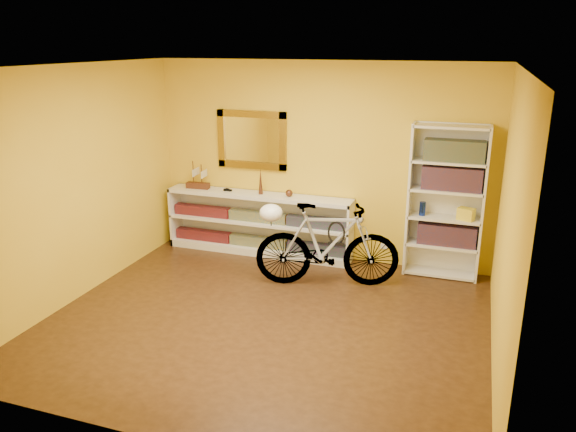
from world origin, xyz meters
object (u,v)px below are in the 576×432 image
(bookcase, at_px, (445,202))
(bicycle, at_px, (327,245))
(console_unit, at_px, (259,224))
(helmet, at_px, (271,213))

(bookcase, xyz_separation_m, bicycle, (-1.27, -0.76, -0.44))
(console_unit, height_order, helmet, helmet)
(console_unit, distance_m, bookcase, 2.50)
(console_unit, relative_size, bicycle, 1.49)
(console_unit, height_order, bicycle, bicycle)
(console_unit, height_order, bookcase, bookcase)
(console_unit, bearing_deg, bicycle, -32.08)
(console_unit, xyz_separation_m, bicycle, (1.17, -0.73, 0.09))
(console_unit, relative_size, helmet, 9.46)
(console_unit, distance_m, helmet, 1.16)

